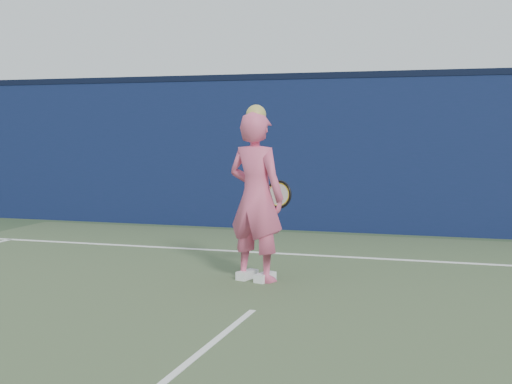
% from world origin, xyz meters
% --- Properties ---
extents(ground, '(80.00, 80.00, 0.00)m').
position_xyz_m(ground, '(0.00, 0.00, 0.00)').
color(ground, '#34452A').
rests_on(ground, ground).
extents(backstop_wall, '(24.00, 0.40, 2.50)m').
position_xyz_m(backstop_wall, '(0.00, 6.50, 1.25)').
color(backstop_wall, '#0D193B').
rests_on(backstop_wall, ground).
extents(wall_cap, '(24.00, 0.42, 0.10)m').
position_xyz_m(wall_cap, '(0.00, 6.50, 2.55)').
color(wall_cap, black).
rests_on(wall_cap, backstop_wall).
extents(player, '(0.78, 0.63, 1.94)m').
position_xyz_m(player, '(-0.37, 2.30, 0.94)').
color(player, '#DD567D').
rests_on(player, ground).
extents(racket, '(0.56, 0.31, 0.33)m').
position_xyz_m(racket, '(-0.24, 2.69, 0.92)').
color(racket, black).
rests_on(racket, ground).
extents(court_lines, '(11.00, 12.04, 0.01)m').
position_xyz_m(court_lines, '(0.00, -0.33, 0.01)').
color(court_lines, white).
rests_on(court_lines, court_surface).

